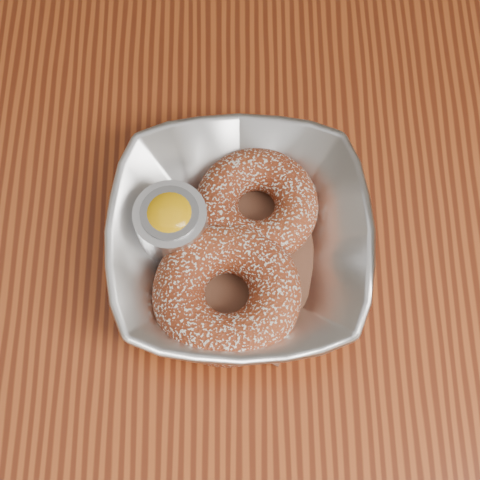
{
  "coord_description": "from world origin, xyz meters",
  "views": [
    {
      "loc": [
        0.05,
        -0.2,
        1.33
      ],
      "look_at": [
        0.06,
        0.02,
        0.78
      ],
      "focal_mm": 55.0,
      "sensor_mm": 36.0,
      "label": 1
    }
  ],
  "objects_px": {
    "serving_bowl": "(240,242)",
    "donut_back": "(256,205)",
    "donut_front": "(227,293)",
    "table": "(182,313)",
    "ramekin": "(172,224)"
  },
  "relations": [
    {
      "from": "donut_front",
      "to": "ramekin",
      "type": "bearing_deg",
      "value": 128.12
    },
    {
      "from": "donut_front",
      "to": "serving_bowl",
      "type": "bearing_deg",
      "value": 76.83
    },
    {
      "from": "table",
      "to": "donut_front",
      "type": "relative_size",
      "value": 10.3
    },
    {
      "from": "serving_bowl",
      "to": "donut_front",
      "type": "height_order",
      "value": "same"
    },
    {
      "from": "serving_bowl",
      "to": "donut_back",
      "type": "bearing_deg",
      "value": 66.43
    },
    {
      "from": "serving_bowl",
      "to": "ramekin",
      "type": "relative_size",
      "value": 3.64
    },
    {
      "from": "donut_back",
      "to": "serving_bowl",
      "type": "bearing_deg",
      "value": -113.57
    },
    {
      "from": "donut_front",
      "to": "table",
      "type": "bearing_deg",
      "value": 154.11
    },
    {
      "from": "table",
      "to": "serving_bowl",
      "type": "distance_m",
      "value": 0.14
    },
    {
      "from": "serving_bowl",
      "to": "donut_back",
      "type": "distance_m",
      "value": 0.03
    },
    {
      "from": "table",
      "to": "donut_front",
      "type": "distance_m",
      "value": 0.14
    },
    {
      "from": "serving_bowl",
      "to": "donut_back",
      "type": "height_order",
      "value": "serving_bowl"
    },
    {
      "from": "table",
      "to": "ramekin",
      "type": "bearing_deg",
      "value": 88.87
    },
    {
      "from": "ramekin",
      "to": "donut_back",
      "type": "bearing_deg",
      "value": 16.28
    },
    {
      "from": "serving_bowl",
      "to": "donut_front",
      "type": "distance_m",
      "value": 0.05
    }
  ]
}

